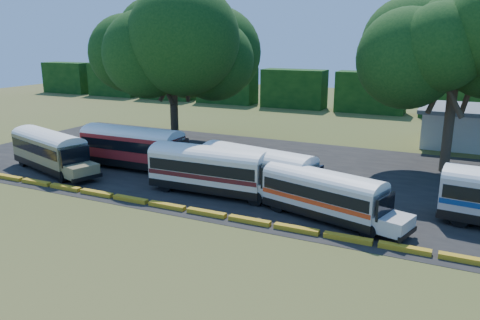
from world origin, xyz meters
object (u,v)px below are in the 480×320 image
at_px(bus_beige, 50,148).
at_px(bus_cream_west, 212,167).
at_px(tree_west, 172,45).
at_px(bus_white_red, 326,192).
at_px(bus_red, 135,145).

relative_size(bus_beige, bus_cream_west, 1.00).
bearing_deg(tree_west, bus_white_red, -33.78).
xyz_separation_m(bus_red, bus_cream_west, (9.08, -2.97, -0.12)).
bearing_deg(tree_west, bus_cream_west, -47.41).
relative_size(bus_red, tree_west, 0.73).
bearing_deg(tree_west, bus_beige, -109.00).
height_order(bus_red, bus_white_red, bus_red).
bearing_deg(bus_red, bus_beige, -148.98).
height_order(bus_beige, bus_cream_west, bus_cream_west).
height_order(bus_beige, bus_white_red, bus_beige).
distance_m(bus_cream_west, bus_white_red, 8.81).
bearing_deg(bus_red, bus_cream_west, -18.25).
relative_size(bus_red, bus_cream_west, 1.04).
bearing_deg(bus_beige, bus_red, 48.41).
distance_m(bus_red, bus_white_red, 18.29).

